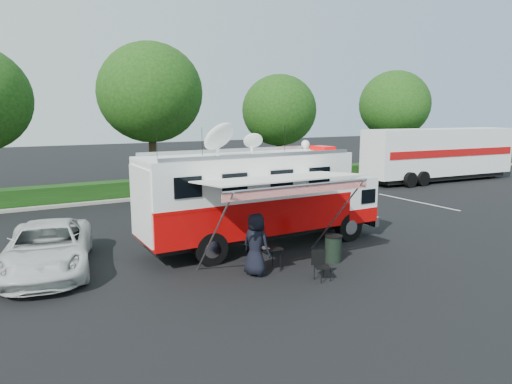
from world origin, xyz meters
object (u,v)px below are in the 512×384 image
command_truck (261,196)px  semi_trailer (439,154)px  folding_table (266,249)px  white_suv (49,271)px  trash_bin (333,248)px

command_truck → semi_trailer: (19.04, 7.63, 0.11)m
command_truck → folding_table: bearing=-117.0°
command_truck → white_suv: bearing=172.8°
command_truck → semi_trailer: size_ratio=0.74×
command_truck → trash_bin: bearing=-67.3°
white_suv → trash_bin: (8.13, -3.59, 0.44)m
folding_table → trash_bin: size_ratio=1.06×
white_suv → semi_trailer: bearing=26.0°
white_suv → trash_bin: trash_bin is taller
command_truck → semi_trailer: bearing=21.8°
command_truck → white_suv: (-7.00, 0.88, -1.84)m
command_truck → trash_bin: command_truck is taller
white_suv → semi_trailer: (26.04, 6.75, 1.95)m
white_suv → trash_bin: 8.89m
trash_bin → semi_trailer: bearing=30.0°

